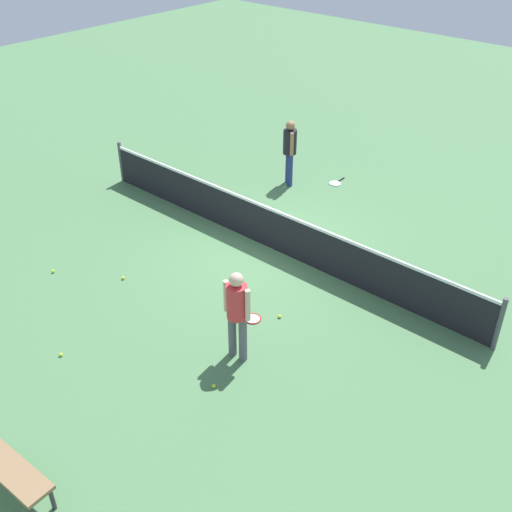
{
  "coord_description": "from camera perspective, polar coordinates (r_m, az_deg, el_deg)",
  "views": [
    {
      "loc": [
        7.19,
        -8.75,
        7.1
      ],
      "look_at": [
        0.91,
        -1.51,
        0.9
      ],
      "focal_mm": 43.24,
      "sensor_mm": 36.0,
      "label": 1
    }
  ],
  "objects": [
    {
      "name": "court_net",
      "position": [
        13.11,
        1.34,
        2.66
      ],
      "size": [
        10.09,
        0.09,
        1.07
      ],
      "color": "#4C4C51",
      "rests_on": "ground_plane"
    },
    {
      "name": "player_far_side",
      "position": [
        15.68,
        3.14,
        10.0
      ],
      "size": [
        0.48,
        0.48,
        1.7
      ],
      "color": "navy",
      "rests_on": "ground_plane"
    },
    {
      "name": "ground_plane",
      "position": [
        13.37,
        1.31,
        0.81
      ],
      "size": [
        40.0,
        40.0,
        0.0
      ],
      "primitive_type": "plane",
      "color": "#4C7A4C"
    },
    {
      "name": "tennis_ball_baseline",
      "position": [
        11.36,
        2.2,
        -5.6
      ],
      "size": [
        0.07,
        0.07,
        0.07
      ],
      "primitive_type": "sphere",
      "color": "#C6E033",
      "rests_on": "ground_plane"
    },
    {
      "name": "tennis_racket_near_player",
      "position": [
        11.32,
        -0.44,
        -5.85
      ],
      "size": [
        0.44,
        0.59,
        0.03
      ],
      "color": "red",
      "rests_on": "ground_plane"
    },
    {
      "name": "tennis_ball_midcourt",
      "position": [
        13.2,
        -18.26,
        -1.35
      ],
      "size": [
        0.07,
        0.07,
        0.07
      ],
      "primitive_type": "sphere",
      "color": "#C6E033",
      "rests_on": "ground_plane"
    },
    {
      "name": "player_near_side",
      "position": [
        9.94,
        -1.77,
        -4.92
      ],
      "size": [
        0.53,
        0.37,
        1.7
      ],
      "color": "#595960",
      "rests_on": "ground_plane"
    },
    {
      "name": "tennis_ball_near_player",
      "position": [
        12.62,
        -12.2,
        -2.0
      ],
      "size": [
        0.07,
        0.07,
        0.07
      ],
      "primitive_type": "sphere",
      "color": "#C6E033",
      "rests_on": "ground_plane"
    },
    {
      "name": "courtside_bench",
      "position": [
        9.08,
        -21.95,
        -17.76
      ],
      "size": [
        1.52,
        0.47,
        0.48
      ],
      "color": "olive",
      "rests_on": "ground_plane"
    },
    {
      "name": "tennis_ball_stray_left",
      "position": [
        10.05,
        -3.93,
        -11.9
      ],
      "size": [
        0.07,
        0.07,
        0.07
      ],
      "primitive_type": "sphere",
      "color": "#C6E033",
      "rests_on": "ground_plane"
    },
    {
      "name": "tennis_ball_by_net",
      "position": [
        11.06,
        -17.61,
        -8.7
      ],
      "size": [
        0.07,
        0.07,
        0.07
      ],
      "primitive_type": "sphere",
      "color": "#C6E033",
      "rests_on": "ground_plane"
    },
    {
      "name": "tennis_racket_far_player",
      "position": [
        16.23,
        7.38,
        6.72
      ],
      "size": [
        0.32,
        0.58,
        0.03
      ],
      "color": "white",
      "rests_on": "ground_plane"
    }
  ]
}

